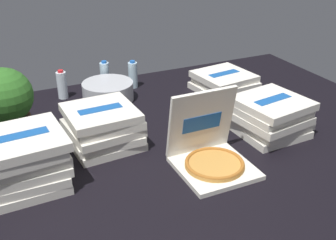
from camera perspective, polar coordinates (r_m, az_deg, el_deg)
ground_plane at (r=2.31m, az=0.18°, el=-4.53°), size 3.20×2.40×0.02m
open_pizza_box at (r=2.15m, az=5.84°, el=-4.49°), size 0.37×0.38×0.39m
pizza_stack_right_far at (r=2.34m, az=-8.88°, el=-0.94°), size 0.41×0.40×0.23m
pizza_stack_left_mid at (r=3.09m, az=7.66°, el=5.16°), size 0.42×0.42×0.14m
pizza_stack_center_far at (r=2.51m, az=13.73°, el=0.51°), size 0.44×0.44×0.23m
pizza_stack_left_far at (r=2.09m, az=-19.14°, el=-5.18°), size 0.42×0.41×0.27m
ice_bucket at (r=2.94m, az=-8.21°, el=3.92°), size 0.35×0.35×0.13m
water_bottle_0 at (r=3.14m, az=-8.63°, el=6.11°), size 0.07×0.07×0.21m
water_bottle_1 at (r=3.13m, az=-4.82°, el=6.19°), size 0.07×0.07×0.21m
water_bottle_2 at (r=3.02m, az=-14.29°, el=4.68°), size 0.07×0.07×0.21m
potted_plant at (r=2.52m, az=-21.32°, el=2.28°), size 0.32×0.32×0.42m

